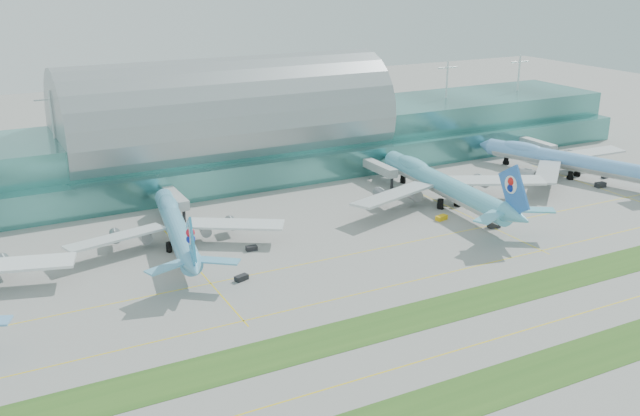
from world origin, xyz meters
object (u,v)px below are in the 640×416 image
airliner_c (442,183)px  terminal (228,137)px  airliner_b (176,226)px  airliner_d (564,159)px

airliner_c → terminal: bearing=131.6°
airliner_b → airliner_d: (147.38, 1.13, 0.58)m
airliner_d → airliner_c: bearing=165.0°
airliner_b → airliner_d: 147.39m
airliner_b → airliner_c: size_ratio=0.84×
airliner_b → airliner_c: airliner_c is taller
airliner_b → airliner_d: bearing=9.5°
airliner_c → airliner_d: bearing=9.0°
terminal → airliner_c: size_ratio=4.17×
airliner_b → airliner_c: 88.09m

